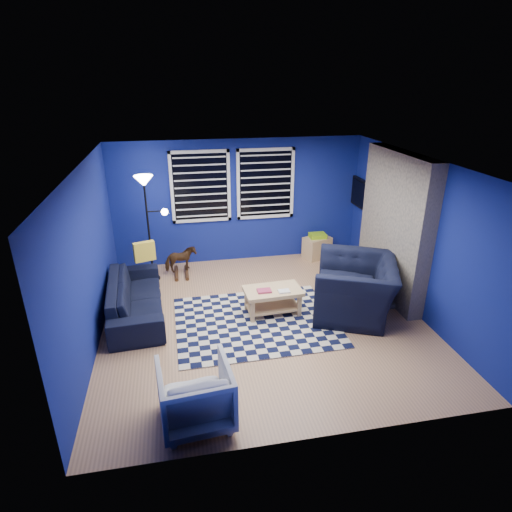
{
  "coord_description": "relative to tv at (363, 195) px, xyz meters",
  "views": [
    {
      "loc": [
        -1.24,
        -5.8,
        3.62
      ],
      "look_at": [
        -0.06,
        0.3,
        0.98
      ],
      "focal_mm": 30.0,
      "sensor_mm": 36.0,
      "label": 1
    }
  ],
  "objects": [
    {
      "name": "floor_lamp",
      "position": [
        -4.2,
        -0.17,
        0.24
      ],
      "size": [
        0.54,
        0.34,
        2.0
      ],
      "color": "black",
      "rests_on": "floor"
    },
    {
      "name": "window_left",
      "position": [
        -3.2,
        0.46,
        0.2
      ],
      "size": [
        1.17,
        0.06,
        1.42
      ],
      "color": "black",
      "rests_on": "wall_back"
    },
    {
      "name": "floor",
      "position": [
        -2.45,
        -2.0,
        -1.4
      ],
      "size": [
        5.0,
        5.0,
        0.0
      ],
      "primitive_type": "plane",
      "color": "tan",
      "rests_on": "ground"
    },
    {
      "name": "rocking_horse",
      "position": [
        -3.68,
        -0.07,
        -1.08
      ],
      "size": [
        0.44,
        0.65,
        0.5
      ],
      "primitive_type": "imported",
      "rotation": [
        0.0,
        0.0,
        1.88
      ],
      "color": "#412514",
      "rests_on": "floor"
    },
    {
      "name": "armchair_bent",
      "position": [
        -3.63,
        -4.0,
        -1.03
      ],
      "size": [
        0.86,
        0.88,
        0.73
      ],
      "primitive_type": "imported",
      "rotation": [
        0.0,
        0.0,
        3.24
      ],
      "color": "gray",
      "rests_on": "floor"
    },
    {
      "name": "rug",
      "position": [
        -2.59,
        -2.06,
        -1.39
      ],
      "size": [
        2.53,
        2.04,
        0.02
      ],
      "primitive_type": "cube",
      "rotation": [
        0.0,
        0.0,
        0.02
      ],
      "color": "black",
      "rests_on": "floor"
    },
    {
      "name": "ceiling",
      "position": [
        -2.45,
        -2.0,
        1.1
      ],
      "size": [
        5.0,
        5.0,
        0.0
      ],
      "primitive_type": "plane",
      "rotation": [
        3.14,
        0.0,
        0.0
      ],
      "color": "white",
      "rests_on": "wall_back"
    },
    {
      "name": "coffee_table",
      "position": [
        -2.26,
        -1.85,
        -1.08
      ],
      "size": [
        0.95,
        0.58,
        0.46
      ],
      "rotation": [
        0.0,
        0.0,
        0.06
      ],
      "color": "tan",
      "rests_on": "rug"
    },
    {
      "name": "window_right",
      "position": [
        -1.9,
        0.46,
        0.2
      ],
      "size": [
        1.17,
        0.06,
        1.42
      ],
      "color": "black",
      "rests_on": "wall_back"
    },
    {
      "name": "fireplace",
      "position": [
        -0.09,
        -1.5,
        -0.2
      ],
      "size": [
        0.65,
        2.0,
        2.5
      ],
      "color": "gray",
      "rests_on": "floor"
    },
    {
      "name": "cabinet",
      "position": [
        -0.81,
        0.25,
        -1.16
      ],
      "size": [
        0.64,
        0.53,
        0.54
      ],
      "rotation": [
        0.0,
        0.0,
        0.37
      ],
      "color": "tan",
      "rests_on": "floor"
    },
    {
      "name": "armchair_big",
      "position": [
        -0.95,
        -2.07,
        -0.94
      ],
      "size": [
        1.77,
        1.67,
        0.91
      ],
      "primitive_type": "imported",
      "rotation": [
        0.0,
        0.0,
        -1.97
      ],
      "color": "black",
      "rests_on": "floor"
    },
    {
      "name": "wall_back",
      "position": [
        -2.45,
        0.5,
        -0.15
      ],
      "size": [
        5.0,
        0.0,
        5.0
      ],
      "primitive_type": "plane",
      "rotation": [
        1.57,
        0.0,
        0.0
      ],
      "color": "navy",
      "rests_on": "floor"
    },
    {
      "name": "wall_left",
      "position": [
        -4.95,
        -2.0,
        -0.15
      ],
      "size": [
        0.0,
        5.0,
        5.0
      ],
      "primitive_type": "plane",
      "rotation": [
        1.57,
        0.0,
        1.57
      ],
      "color": "navy",
      "rests_on": "floor"
    },
    {
      "name": "wall_right",
      "position": [
        0.05,
        -2.0,
        -0.15
      ],
      "size": [
        0.0,
        5.0,
        5.0
      ],
      "primitive_type": "plane",
      "rotation": [
        1.57,
        0.0,
        -1.57
      ],
      "color": "navy",
      "rests_on": "floor"
    },
    {
      "name": "tv",
      "position": [
        0.0,
        0.0,
        0.0
      ],
      "size": [
        0.07,
        1.0,
        0.58
      ],
      "color": "black",
      "rests_on": "wall_right"
    },
    {
      "name": "sofa",
      "position": [
        -4.45,
        -1.45,
        -1.1
      ],
      "size": [
        2.13,
        0.95,
        0.61
      ],
      "primitive_type": "imported",
      "rotation": [
        0.0,
        0.0,
        1.64
      ],
      "color": "black",
      "rests_on": "floor"
    },
    {
      "name": "throw_pillow",
      "position": [
        -4.3,
        -0.67,
        -0.62
      ],
      "size": [
        0.38,
        0.22,
        0.34
      ],
      "primitive_type": "cube",
      "rotation": [
        0.0,
        0.0,
        0.32
      ],
      "color": "yellow",
      "rests_on": "sofa"
    }
  ]
}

